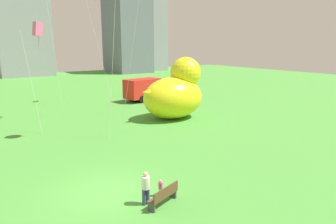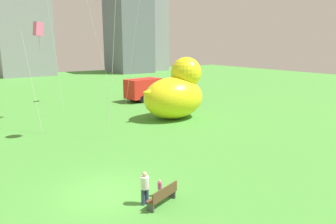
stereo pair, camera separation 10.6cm
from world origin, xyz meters
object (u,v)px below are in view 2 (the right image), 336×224
Objects in this scene: person_child at (160,187)px; giant_inflatable_duck at (176,93)px; park_bench at (163,195)px; box_truck at (147,89)px; person_adult at (145,186)px; kite_pink at (38,29)px.

giant_inflatable_duck is (10.04, 12.84, 2.06)m from person_child.
box_truck reaches higher than park_bench.
giant_inflatable_duck is 10.48m from box_truck.
park_bench is 0.82m from person_child.
park_bench is at bearing -127.25° from giant_inflatable_duck.
person_adult is 17.19m from giant_inflatable_duck.
person_child is 0.13× the size of box_truck.
kite_pink is (-1.25, 16.68, 7.85)m from park_bench.
park_bench reaches higher than person_child.
giant_inflatable_duck is (11.01, 13.10, 1.66)m from person_adult.
giant_inflatable_duck is 13.33m from kite_pink.
giant_inflatable_duck is 0.80× the size of kite_pink.
park_bench is at bearing -118.74° from box_truck.
kite_pink is at bearing 92.09° from person_adult.
kite_pink is (-11.60, 3.07, 5.80)m from giant_inflatable_duck.
person_child is (0.30, 0.77, -0.01)m from park_bench.
box_truck is (13.65, 23.19, 0.58)m from person_adult.
person_adult is 0.18× the size of kite_pink.
kite_pink reaches higher than person_adult.
kite_pink reaches higher than giant_inflatable_duck.
person_adult is at bearing 142.75° from park_bench.
box_truck is at bearing 26.21° from kite_pink.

